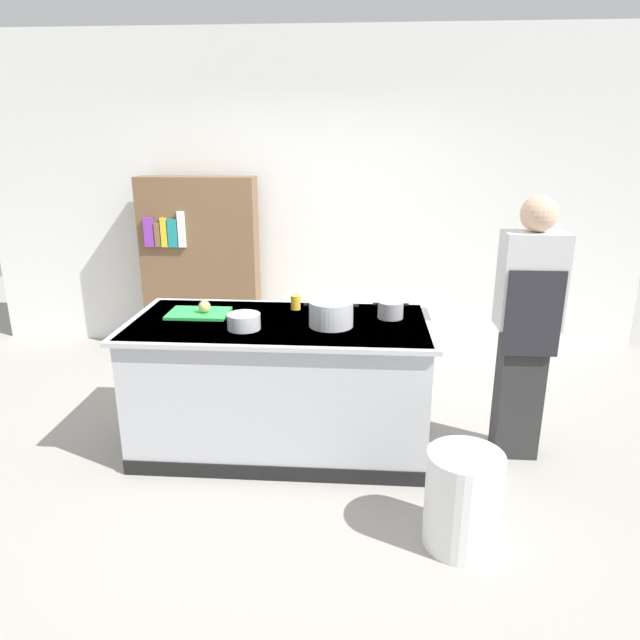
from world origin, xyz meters
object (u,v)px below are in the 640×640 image
at_px(onion, 205,307).
at_px(trash_bin, 463,500).
at_px(person_chef, 526,325).
at_px(juice_cup, 296,302).
at_px(sauce_pan, 390,310).
at_px(bookshelf, 201,267).
at_px(stock_pot, 331,314).
at_px(mixing_bowl, 244,321).

distance_m(onion, trash_bin, 2.02).
distance_m(onion, person_chef, 2.09).
bearing_deg(juice_cup, trash_bin, -51.02).
height_order(sauce_pan, bookshelf, bookshelf).
height_order(sauce_pan, juice_cup, sauce_pan).
height_order(trash_bin, bookshelf, bookshelf).
xyz_separation_m(onion, sauce_pan, (1.24, 0.04, -0.01)).
height_order(stock_pot, trash_bin, stock_pot).
distance_m(juice_cup, bookshelf, 1.88).
bearing_deg(person_chef, trash_bin, 142.85).
bearing_deg(sauce_pan, onion, -178.30).
bearing_deg(onion, stock_pot, -10.71).
bearing_deg(sauce_pan, stock_pot, -152.53).
distance_m(person_chef, bookshelf, 3.16).
distance_m(stock_pot, person_chef, 1.24).
relative_size(juice_cup, bookshelf, 0.06).
bearing_deg(onion, bookshelf, 106.32).
distance_m(mixing_bowl, bookshelf, 2.14).
height_order(stock_pot, juice_cup, stock_pot).
bearing_deg(bookshelf, mixing_bowl, -67.42).
bearing_deg(stock_pot, person_chef, 3.29).
bearing_deg(stock_pot, juice_cup, 127.13).
xyz_separation_m(mixing_bowl, juice_cup, (0.27, 0.45, 0.00)).
bearing_deg(trash_bin, sauce_pan, 107.84).
xyz_separation_m(mixing_bowl, bookshelf, (-0.82, 1.97, -0.10)).
height_order(sauce_pan, mixing_bowl, sauce_pan).
height_order(sauce_pan, person_chef, person_chef).
distance_m(mixing_bowl, juice_cup, 0.53).
relative_size(stock_pot, mixing_bowl, 1.66).
distance_m(sauce_pan, bookshelf, 2.42).
bearing_deg(bookshelf, stock_pot, -54.02).
height_order(mixing_bowl, trash_bin, mixing_bowl).
xyz_separation_m(mixing_bowl, person_chef, (1.77, 0.17, -0.03)).
xyz_separation_m(stock_pot, trash_bin, (0.73, -0.88, -0.72)).
xyz_separation_m(onion, person_chef, (2.09, -0.09, -0.05)).
height_order(mixing_bowl, person_chef, person_chef).
bearing_deg(trash_bin, mixing_bowl, 148.39).
relative_size(sauce_pan, mixing_bowl, 1.13).
bearing_deg(juice_cup, bookshelf, 125.71).
xyz_separation_m(person_chef, bookshelf, (-2.59, 1.80, -0.06)).
bearing_deg(mixing_bowl, person_chef, 5.45).
height_order(stock_pot, sauce_pan, stock_pot).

